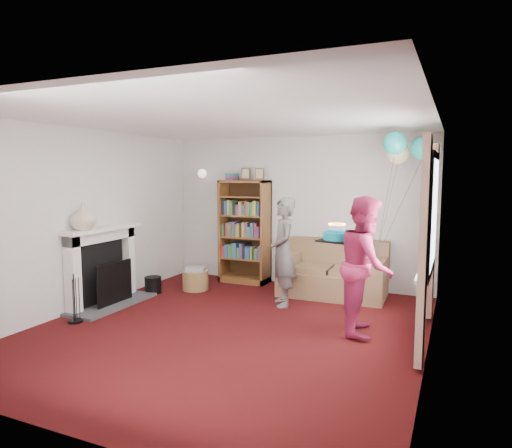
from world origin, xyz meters
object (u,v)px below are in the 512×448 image
at_px(bookcase, 245,232).
at_px(person_magenta, 366,265).
at_px(sofa, 334,274).
at_px(birthday_cake, 337,236).
at_px(person_striped, 283,252).

height_order(bookcase, person_magenta, bookcase).
relative_size(bookcase, sofa, 1.24).
height_order(sofa, birthday_cake, birthday_cake).
bearing_deg(bookcase, birthday_cake, -38.24).
bearing_deg(person_magenta, birthday_cake, 58.45).
height_order(person_magenta, birthday_cake, person_magenta).
bearing_deg(birthday_cake, person_magenta, -23.18).
xyz_separation_m(sofa, person_striped, (-0.52, -0.85, 0.45)).
distance_m(bookcase, birthday_cake, 2.55).
height_order(person_striped, birthday_cake, person_striped).
bearing_deg(person_striped, person_magenta, 32.42).
xyz_separation_m(person_striped, birthday_cake, (0.89, -0.49, 0.34)).
xyz_separation_m(bookcase, sofa, (1.63, -0.23, -0.55)).
bearing_deg(bookcase, person_magenta, -36.05).
distance_m(bookcase, person_striped, 1.55).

